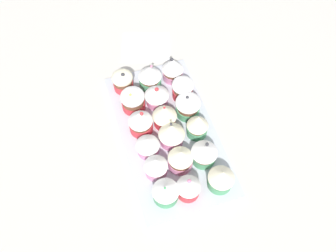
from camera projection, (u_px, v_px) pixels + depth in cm
name	position (u px, v px, depth cm)	size (l,w,h in cm)	color
ground_plane	(168.00, 137.00, 87.50)	(180.00, 180.00, 3.00)	beige
baking_tray	(168.00, 133.00, 85.68)	(43.51, 23.81, 1.20)	silver
cupcake_0	(123.00, 81.00, 89.39)	(5.72, 5.72, 6.52)	#D1333D
cupcake_1	(133.00, 100.00, 86.04)	(6.36, 6.36, 6.85)	#D1333D
cupcake_2	(140.00, 122.00, 82.23)	(6.13, 6.13, 7.88)	#D1333D
cupcake_3	(148.00, 145.00, 79.57)	(5.88, 5.88, 6.23)	pink
cupcake_4	(156.00, 166.00, 76.41)	(5.67, 5.67, 7.13)	pink
cupcake_5	(166.00, 191.00, 73.54)	(6.18, 6.18, 7.14)	#4C9E6B
cupcake_6	(151.00, 76.00, 89.31)	(6.34, 6.34, 7.79)	#4C9E6B
cupcake_7	(157.00, 95.00, 86.72)	(6.48, 6.48, 6.83)	pink
cupcake_8	(165.00, 115.00, 83.08)	(6.25, 6.25, 7.63)	#D1333D
cupcake_9	(171.00, 133.00, 80.23)	(6.55, 6.55, 8.00)	pink
cupcake_10	(181.00, 158.00, 77.67)	(6.00, 6.00, 6.88)	pink
cupcake_11	(189.00, 186.00, 73.70)	(5.63, 5.63, 8.01)	#D1333D
cupcake_12	(173.00, 69.00, 90.53)	(5.93, 5.93, 7.91)	pink
cupcake_13	(183.00, 89.00, 87.70)	(5.83, 5.83, 6.65)	#D1333D
cupcake_14	(188.00, 106.00, 85.15)	(6.59, 6.59, 6.73)	#4C9E6B
cupcake_15	(198.00, 125.00, 81.63)	(5.42, 5.42, 7.67)	#4C9E6B
cupcake_16	(204.00, 153.00, 78.27)	(6.35, 6.35, 7.12)	#4C9E6B
cupcake_17	(221.00, 178.00, 75.04)	(6.15, 6.15, 7.01)	#4C9E6B
napkin	(146.00, 46.00, 101.04)	(11.53, 14.42, 0.60)	white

